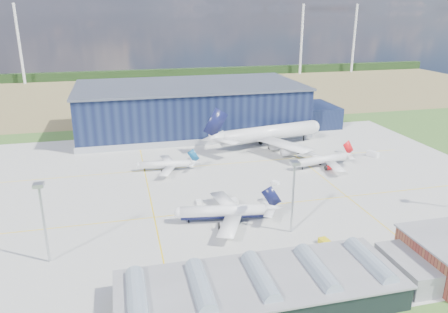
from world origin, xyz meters
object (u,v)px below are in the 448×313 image
(airliner_widebody, at_px, (270,125))
(gse_van_a, at_px, (229,203))
(hangar, at_px, (195,110))
(gse_van_b, at_px, (373,154))
(gse_cart_b, at_px, (276,183))
(airliner_navy, at_px, (223,205))
(light_mast_west, at_px, (42,210))
(airliner_regional, at_px, (165,161))
(gse_tug_a, at_px, (325,242))
(airliner_red, at_px, (322,156))
(gse_cart_a, at_px, (199,202))
(light_mast_center, at_px, (294,186))
(car_b, at_px, (398,250))
(car_a, at_px, (271,268))

(airliner_widebody, height_order, gse_van_a, airliner_widebody)
(hangar, bearing_deg, gse_van_b, -42.76)
(gse_cart_b, bearing_deg, airliner_navy, -172.54)
(hangar, distance_m, airliner_widebody, 49.83)
(light_mast_west, bearing_deg, airliner_regional, 58.42)
(light_mast_west, xyz_separation_m, airliner_widebody, (92.78, 85.00, -4.62))
(hangar, relative_size, gse_tug_a, 36.60)
(light_mast_west, xyz_separation_m, airliner_navy, (51.34, 11.67, -9.67))
(light_mast_west, xyz_separation_m, airliner_red, (104.95, 51.36, -10.37))
(gse_tug_a, bearing_deg, gse_cart_a, 121.49)
(airliner_red, xyz_separation_m, airliner_widebody, (-12.17, 33.64, 5.75))
(light_mast_center, bearing_deg, gse_cart_a, 131.14)
(gse_van_b, bearing_deg, car_b, -143.96)
(light_mast_center, xyz_separation_m, gse_cart_a, (-23.69, 27.12, -14.84))
(light_mast_west, distance_m, gse_van_b, 147.33)
(airliner_regional, bearing_deg, car_b, 132.43)
(hangar, bearing_deg, airliner_navy, -95.79)
(airliner_regional, height_order, gse_van_b, airliner_regional)
(hangar, height_order, light_mast_center, hangar)
(gse_van_a, bearing_deg, gse_cart_b, -67.05)
(gse_cart_b, xyz_separation_m, car_a, (-21.73, -55.67, 0.05))
(gse_tug_a, bearing_deg, airliner_regional, 109.62)
(airliner_widebody, bearing_deg, airliner_navy, -130.90)
(gse_cart_a, distance_m, gse_van_b, 93.57)
(airliner_regional, xyz_separation_m, gse_van_a, (17.28, -40.91, -3.13))
(gse_cart_a, bearing_deg, airliner_navy, -68.88)
(airliner_widebody, relative_size, car_b, 19.59)
(gse_van_a, bearing_deg, car_b, -147.24)
(gse_cart_b, relative_size, car_b, 0.84)
(hangar, bearing_deg, airliner_regional, -111.31)
(light_mast_west, bearing_deg, light_mast_center, 0.00)
(airliner_navy, bearing_deg, hangar, -86.91)
(gse_cart_b, bearing_deg, light_mast_west, 169.60)
(airliner_red, height_order, airliner_regional, airliner_red)
(gse_cart_a, bearing_deg, airliner_widebody, 54.32)
(light_mast_west, xyz_separation_m, light_mast_center, (70.00, 0.00, 0.00))
(light_mast_west, relative_size, gse_van_a, 3.77)
(gse_van_b, bearing_deg, airliner_red, 167.15)
(airliner_navy, xyz_separation_m, airliner_red, (53.60, 39.68, -0.70))
(airliner_regional, bearing_deg, light_mast_center, 124.14)
(airliner_regional, relative_size, gse_van_b, 5.06)
(hangar, bearing_deg, gse_van_a, -93.83)
(airliner_red, height_order, car_a, airliner_red)
(light_mast_west, height_order, airliner_red, light_mast_west)
(airliner_red, distance_m, gse_cart_b, 29.82)
(light_mast_west, distance_m, car_a, 61.66)
(gse_cart_b, bearing_deg, gse_tug_a, -128.62)
(hangar, bearing_deg, light_mast_center, -86.70)
(airliner_regional, bearing_deg, hangar, -103.68)
(gse_cart_a, relative_size, gse_cart_b, 0.96)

